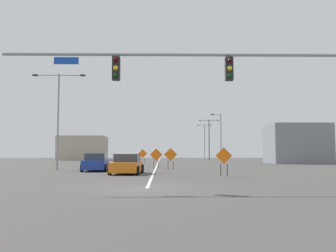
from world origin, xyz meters
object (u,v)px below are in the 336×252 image
Objects in this scene: traffic_signal_assembly at (223,78)px; street_lamp_far_right at (209,136)px; construction_sign_median_near at (224,158)px; street_lamp_mid_left at (220,136)px; construction_sign_left_lane at (143,154)px; car_blue_approaching at (96,163)px; street_lamp_mid_right at (58,112)px; construction_sign_right_shoulder at (156,156)px; construction_sign_left_shoulder at (171,156)px; street_lamp_far_left at (205,139)px; car_orange_distant at (127,165)px.

street_lamp_far_right reaches higher than traffic_signal_assembly.
traffic_signal_assembly is 1.84× the size of street_lamp_far_right.
traffic_signal_assembly is 8.90m from construction_sign_median_near.
construction_sign_left_lane is at bearing -179.61° from street_lamp_mid_left.
street_lamp_mid_left is 21.88m from street_lamp_far_right.
traffic_signal_assembly is 17.68m from car_blue_approaching.
car_blue_approaching is (3.87, -2.06, -4.55)m from street_lamp_mid_right.
construction_sign_right_shoulder is (-9.09, -17.26, -2.77)m from street_lamp_mid_left.
construction_sign_left_shoulder reaches higher than car_blue_approaching.
street_lamp_far_right is 25.51m from construction_sign_left_lane.
street_lamp_far_right reaches higher than construction_sign_left_shoulder.
construction_sign_right_shoulder is 0.99× the size of construction_sign_left_shoulder.
street_lamp_mid_left is (17.99, 20.13, -1.25)m from street_lamp_mid_right.
car_blue_approaching is (-14.12, -22.19, -3.30)m from street_lamp_mid_left.
street_lamp_far_left is at bearing 63.92° from construction_sign_left_lane.
construction_sign_left_lane is 1.07× the size of construction_sign_median_near.
construction_sign_median_near reaches higher than car_orange_distant.
street_lamp_far_right reaches higher than construction_sign_right_shoulder.
traffic_signal_assembly is at bearing -54.36° from street_lamp_mid_right.
car_blue_approaching is 1.04× the size of car_orange_distant.
car_blue_approaching is (-2.76, -22.12, -0.58)m from construction_sign_left_lane.
street_lamp_mid_left is 0.96× the size of street_lamp_far_left.
traffic_signal_assembly is at bearing -63.56° from car_orange_distant.
street_lamp_mid_right is 4.49× the size of construction_sign_right_shoulder.
construction_sign_right_shoulder is 0.46× the size of car_orange_distant.
street_lamp_mid_left is 1.64× the size of car_blue_approaching.
street_lamp_mid_right is at bearing -112.66° from street_lamp_far_left.
street_lamp_far_left is 44.77m from construction_sign_left_shoulder.
street_lamp_mid_left reaches higher than car_orange_distant.
street_lamp_far_left is 1.78× the size of car_orange_distant.
construction_sign_left_lane is at bearing 100.52° from construction_sign_left_shoulder.
street_lamp_mid_right reaches higher than street_lamp_far_right.
traffic_signal_assembly is 20.54m from construction_sign_right_shoulder.
street_lamp_far_right reaches higher than street_lamp_far_left.
traffic_signal_assembly reaches higher than construction_sign_right_shoulder.
street_lamp_far_right is at bearing 60.22° from construction_sign_left_lane.
construction_sign_left_shoulder is (3.65, -19.64, -0.03)m from construction_sign_left_lane.
car_orange_distant is (6.93, -6.40, -4.59)m from street_lamp_mid_right.
traffic_signal_assembly is 59.42m from street_lamp_far_right.
construction_sign_left_lane reaches higher than construction_sign_right_shoulder.
street_lamp_far_right is 46.80m from car_blue_approaching.
street_lamp_far_right is 42.65m from construction_sign_left_shoulder.
construction_sign_right_shoulder is at bearing 17.89° from street_lamp_mid_right.
construction_sign_left_lane is 22.29m from car_blue_approaching.
street_lamp_mid_right is 10.49m from car_orange_distant.
street_lamp_mid_right is 4.44× the size of construction_sign_left_shoulder.
construction_sign_right_shoulder is at bearing 44.46° from car_blue_approaching.
street_lamp_mid_right reaches higher than traffic_signal_assembly.
car_orange_distant is (3.06, -4.34, -0.04)m from car_blue_approaching.
street_lamp_mid_right is at bearing 146.26° from construction_sign_median_near.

